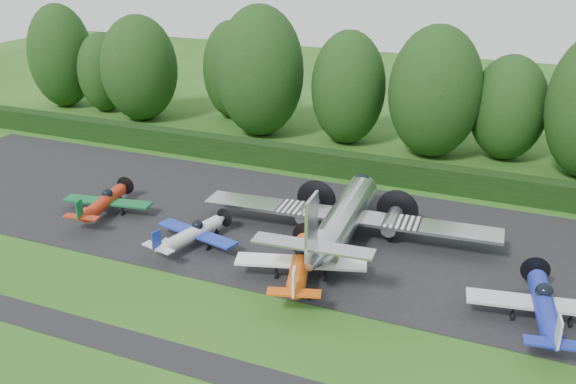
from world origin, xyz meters
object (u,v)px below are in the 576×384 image
at_px(transport_plane, 343,218).
at_px(light_plane_white, 192,233).
at_px(light_plane_orange, 300,263).
at_px(light_plane_blue, 545,306).
at_px(light_plane_red, 104,202).

relative_size(transport_plane, light_plane_white, 3.08).
bearing_deg(light_plane_orange, light_plane_white, -172.63).
distance_m(transport_plane, light_plane_blue, 13.80).
bearing_deg(light_plane_white, light_plane_red, 154.34).
relative_size(transport_plane, light_plane_red, 2.89).
distance_m(transport_plane, light_plane_orange, 5.88).
distance_m(light_plane_red, light_plane_blue, 30.31).
relative_size(light_plane_white, light_plane_orange, 0.80).
bearing_deg(transport_plane, light_plane_blue, -17.26).
bearing_deg(transport_plane, light_plane_orange, -92.08).
bearing_deg(light_plane_orange, light_plane_red, -174.05).
bearing_deg(light_plane_orange, transport_plane, 100.54).
distance_m(transport_plane, light_plane_white, 9.94).
xyz_separation_m(light_plane_white, light_plane_blue, (21.68, -0.67, 0.25)).
height_order(light_plane_red, light_plane_white, light_plane_red).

